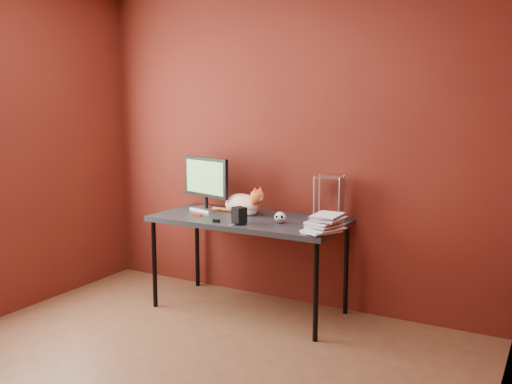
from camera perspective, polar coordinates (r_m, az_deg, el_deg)
The scene contains 11 objects.
room at distance 3.14m, azimuth -10.87°, elevation 5.21°, with size 3.52×3.52×2.61m.
desk at distance 4.45m, azimuth -0.75°, elevation -3.23°, with size 1.50×0.70×0.75m.
monitor at distance 4.73m, azimuth -5.03°, elevation 1.13°, with size 0.50×0.22×0.44m.
cat at distance 4.58m, azimuth -1.31°, elevation -1.17°, with size 0.51×0.28×0.24m.
skull_mug at distance 4.24m, azimuth 2.42°, elevation -2.55°, with size 0.09×0.09×0.08m.
speaker at distance 4.20m, azimuth -1.69°, elevation -2.44°, with size 0.12×0.11×0.13m.
book_stack at distance 3.92m, azimuth 6.12°, elevation 6.54°, with size 0.27×0.30×1.45m.
wire_rack at distance 4.39m, azimuth 7.32°, elevation -0.57°, with size 0.21×0.19×0.34m.
pocket_knife at distance 4.52m, azimuth -5.92°, elevation -2.33°, with size 0.08×0.02×0.02m, color #9F1A0C.
black_gadget at distance 4.28m, azimuth -3.98°, elevation -2.88°, with size 0.05×0.03×0.02m, color black.
washer at distance 4.18m, azimuth -2.42°, elevation -3.30°, with size 0.04×0.04×0.00m, color #BBBABF.
Camera 1 is at (2.00, -2.41, 1.65)m, focal length 40.00 mm.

